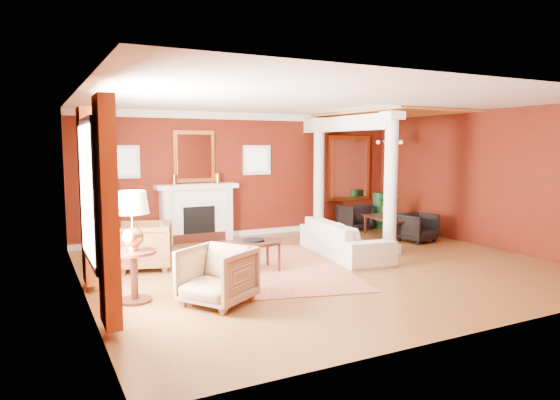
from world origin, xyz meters
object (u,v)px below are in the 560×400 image
sofa (344,233)px  armchair_stripe (217,273)px  dining_table (391,221)px  coffee_table (254,244)px  side_table (133,227)px  armchair_leopard (144,243)px

sofa → armchair_stripe: bearing=125.0°
sofa → armchair_stripe: (-3.21, -1.68, -0.03)m
armchair_stripe → dining_table: bearing=84.7°
sofa → dining_table: bearing=-53.7°
coffee_table → dining_table: size_ratio=0.76×
armchair_stripe → side_table: bearing=-155.6°
armchair_leopard → dining_table: armchair_leopard is taller
sofa → armchair_leopard: size_ratio=2.60×
sofa → dining_table: (2.11, 1.16, -0.08)m
sofa → armchair_leopard: bearing=86.2°
side_table → coffee_table: bearing=20.2°
sofa → side_table: bearing=111.6°
armchair_leopard → dining_table: 5.80m
armchair_leopard → armchair_stripe: bearing=28.0°
dining_table → armchair_leopard: bearing=100.9°
armchair_leopard → sofa: bearing=95.8°
armchair_leopard → armchair_stripe: (0.47, -2.41, -0.02)m
sofa → armchair_stripe: sofa is taller
coffee_table → dining_table: dining_table is taller
armchair_leopard → armchair_stripe: size_ratio=1.05×
coffee_table → dining_table: (4.15, 1.43, -0.10)m
coffee_table → side_table: bearing=-159.8°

